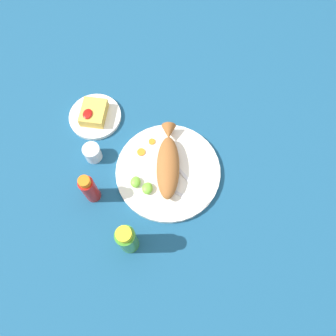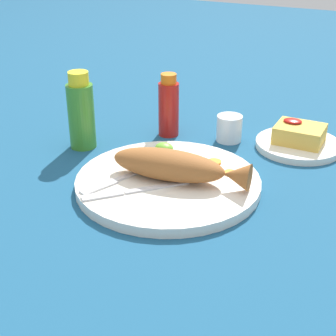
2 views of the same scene
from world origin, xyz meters
name	(u,v)px [view 2 (image 2 of 2)]	position (x,y,z in m)	size (l,w,h in m)	color
ground_plane	(168,187)	(0.00, 0.00, 0.00)	(4.00, 4.00, 0.00)	navy
main_plate	(168,182)	(0.00, 0.00, 0.01)	(0.33, 0.33, 0.02)	white
fried_fish	(176,166)	(-0.01, 0.00, 0.04)	(0.25, 0.09, 0.05)	#935628
fork_near	(128,191)	(0.04, 0.08, 0.02)	(0.14, 0.14, 0.00)	silver
fork_far	(120,179)	(0.07, 0.04, 0.02)	(0.08, 0.18, 0.00)	silver
carrot_slice_near	(230,173)	(-0.09, -0.07, 0.02)	(0.02, 0.02, 0.00)	orange
carrot_slice_mid	(214,162)	(-0.05, -0.09, 0.02)	(0.03, 0.03, 0.00)	orange
lime_wedge_main	(164,148)	(0.06, -0.09, 0.03)	(0.04, 0.03, 0.02)	#6BB233
lime_wedge_side	(148,154)	(0.07, -0.05, 0.03)	(0.04, 0.03, 0.02)	#6BB233
hot_sauce_bottle_red	(169,107)	(0.11, -0.22, 0.06)	(0.04, 0.04, 0.14)	#B21914
hot_sauce_bottle_green	(81,113)	(0.24, -0.08, 0.08)	(0.05, 0.05, 0.16)	#3D8428
salt_cup	(229,130)	(-0.02, -0.25, 0.02)	(0.05, 0.05, 0.06)	silver
side_plate_fries	(298,145)	(-0.17, -0.27, 0.01)	(0.18, 0.18, 0.01)	white
fries_pile	(299,133)	(-0.17, -0.27, 0.03)	(0.10, 0.08, 0.04)	gold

